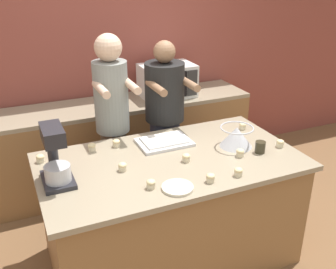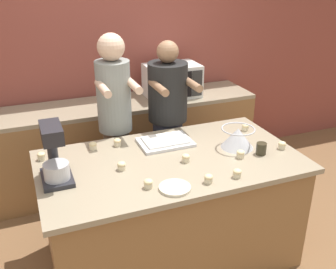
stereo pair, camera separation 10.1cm
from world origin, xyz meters
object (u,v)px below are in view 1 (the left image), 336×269
person_right (165,125)px  cupcake_9 (92,147)px  baking_tray (164,142)px  cupcake_6 (280,143)px  stand_mixer (55,158)px  drinking_glass (260,147)px  cupcake_4 (210,178)px  cupcake_7 (40,158)px  person_left (113,126)px  cupcake_2 (238,172)px  cupcake_1 (122,167)px  microwave_oven (167,81)px  cupcake_5 (116,143)px  cupcake_3 (186,158)px  cupcake_8 (240,153)px  cupcake_0 (151,184)px  cupcake_10 (243,126)px  small_plate (178,188)px  mixing_bowl (237,136)px

person_right → cupcake_9: bearing=-156.0°
baking_tray → cupcake_6: size_ratio=6.69×
stand_mixer → baking_tray: size_ratio=0.96×
drinking_glass → person_right: bearing=114.8°
cupcake_4 → cupcake_7: bearing=143.3°
person_left → cupcake_2: person_left is taller
stand_mixer → cupcake_1: size_ratio=6.43×
microwave_oven → cupcake_5: (-0.85, -0.94, -0.16)m
cupcake_3 → cupcake_8: size_ratio=1.00×
cupcake_1 → cupcake_9: bearing=106.7°
person_right → cupcake_7: size_ratio=26.05×
person_left → cupcake_4: person_left is taller
cupcake_6 → cupcake_9: same height
cupcake_3 → cupcake_8: bearing=-12.8°
microwave_oven → cupcake_3: size_ratio=8.94×
stand_mixer → cupcake_4: 1.03m
cupcake_4 → cupcake_2: bearing=-1.8°
microwave_oven → cupcake_7: size_ratio=8.94×
cupcake_2 → cupcake_4: (-0.21, 0.01, 0.00)m
cupcake_3 → cupcake_7: 1.07m
cupcake_4 → cupcake_9: same height
cupcake_0 → cupcake_6: bearing=7.8°
cupcake_2 → person_left: bearing=116.1°
drinking_glass → cupcake_6: drinking_glass is taller
cupcake_5 → cupcake_6: same height
cupcake_10 → cupcake_5: bearing=174.3°
small_plate → person_left: bearing=95.3°
mixing_bowl → cupcake_7: 1.50m
small_plate → cupcake_5: 0.78m
mixing_bowl → cupcake_0: bearing=-160.0°
microwave_oven → cupcake_0: (-0.83, -1.63, -0.16)m
person_left → baking_tray: bearing=-57.0°
person_left → cupcake_10: size_ratio=27.56×
microwave_oven → cupcake_6: bearing=-77.3°
cupcake_6 → small_plate: bearing=-166.8°
mixing_bowl → cupcake_1: mixing_bowl is taller
microwave_oven → cupcake_4: size_ratio=8.94×
cupcake_0 → cupcake_10: (1.08, 0.57, 0.00)m
cupcake_0 → cupcake_1: (-0.10, 0.30, 0.00)m
person_right → baking_tray: bearing=-113.9°
stand_mixer → microwave_oven: stand_mixer is taller
microwave_oven → cupcake_4: bearing=-104.3°
cupcake_2 → cupcake_5: same height
person_right → small_plate: person_right is taller
drinking_glass → cupcake_6: (0.20, 0.02, -0.01)m
small_plate → cupcake_8: 0.66m
cupcake_1 → small_plate: bearing=-55.8°
stand_mixer → cupcake_5: stand_mixer is taller
cupcake_0 → mixing_bowl: bearing=20.0°
mixing_bowl → cupcake_3: bearing=-171.5°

